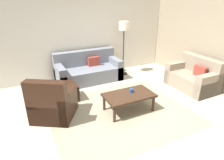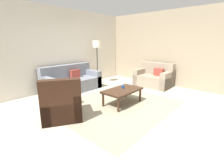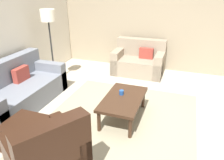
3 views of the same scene
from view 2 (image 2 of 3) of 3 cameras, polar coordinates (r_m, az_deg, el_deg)
name	(u,v)px [view 2 (image 2 of 3)]	position (r m, az deg, el deg)	size (l,w,h in m)	color
ground_plane	(117,106)	(4.35, 1.65, -9.08)	(8.00, 8.00, 0.00)	#B2A893
rear_partition	(61,49)	(6.03, -17.83, 10.32)	(6.00, 0.12, 2.80)	silver
stone_feature_panel	(167,49)	(6.61, 19.04, 10.46)	(0.12, 5.20, 2.80)	gray
area_rug	(117,105)	(4.35, 1.65, -9.03)	(3.02, 2.56, 0.01)	gray
couch_main	(71,82)	(5.76, -14.44, -0.70)	(1.93, 0.91, 0.88)	slate
couch_loveseat	(154,78)	(6.36, 14.75, 0.65)	(0.83, 1.31, 0.88)	gray
armchair_leather	(62,106)	(3.70, -17.39, -8.77)	(1.10, 1.10, 0.95)	black
ottoman	(62,98)	(4.52, -17.23, -6.13)	(0.56, 0.56, 0.40)	black
coffee_table	(123,91)	(4.37, 3.77, -3.99)	(1.10, 0.64, 0.41)	#382316
cup	(123,87)	(4.46, 3.92, -2.40)	(0.08, 0.08, 0.08)	#1E478C
lamp_standing	(97,49)	(6.31, -5.38, 11.10)	(0.32, 0.32, 1.71)	black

